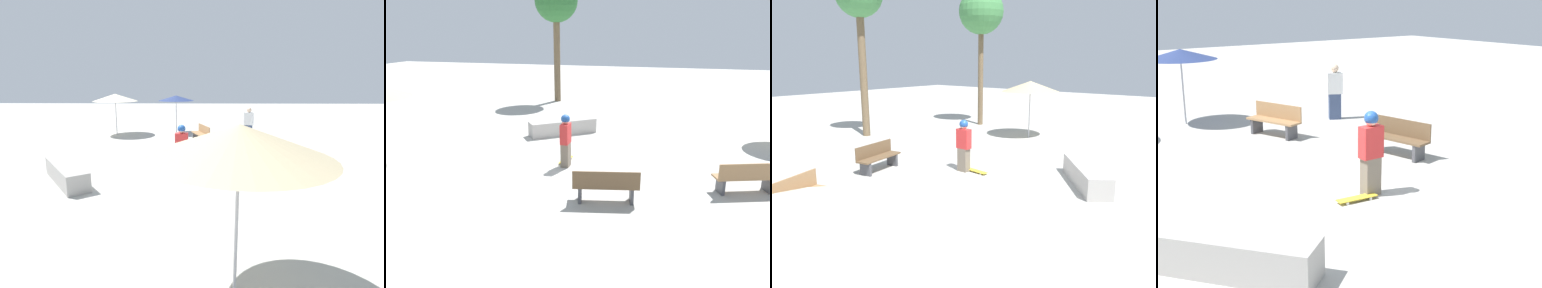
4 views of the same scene
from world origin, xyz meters
TOP-DOWN VIEW (x-y plane):
  - ground_plane at (0.00, 0.00)m, footprint 60.00×60.00m
  - skater_main at (0.22, 0.69)m, footprint 0.27×0.43m
  - skateboard at (0.33, 0.27)m, footprint 0.29×0.82m
  - concrete_ledge at (1.35, -2.76)m, footprint 2.50×2.13m
  - bench_near at (-4.77, 1.40)m, footprint 1.66×0.93m
  - bench_far at (-1.41, 2.83)m, footprint 1.66×0.74m
  - shade_umbrella_navy at (-7.54, -0.04)m, footprint 2.07×2.07m
  - bystander_watching at (-5.47, 3.86)m, footprint 0.43×0.52m

SIDE VIEW (x-z plane):
  - ground_plane at x=0.00m, z-range 0.00..0.00m
  - skateboard at x=0.33m, z-range 0.02..0.09m
  - concrete_ledge at x=1.35m, z-range 0.00..0.57m
  - bench_near at x=-4.77m, z-range 0.00..0.85m
  - bench_far at x=-1.41m, z-range 0.00..0.85m
  - bystander_watching at x=-5.47m, z-range 0.00..1.68m
  - skater_main at x=0.22m, z-range 0.06..1.68m
  - shade_umbrella_navy at x=-7.54m, z-range 0.94..3.12m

